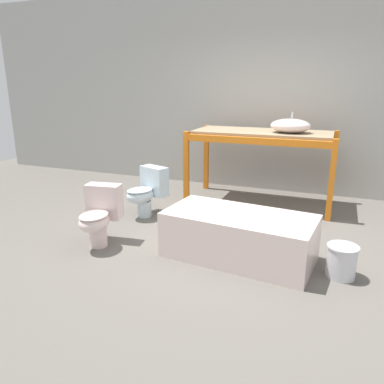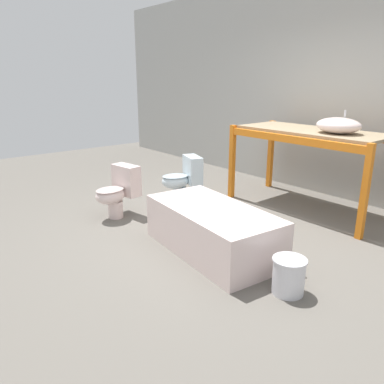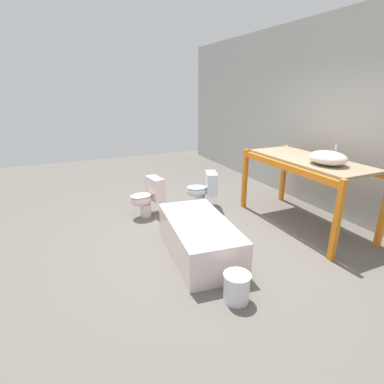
% 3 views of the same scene
% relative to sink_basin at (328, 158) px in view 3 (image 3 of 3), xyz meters
% --- Properties ---
extents(ground_plane, '(12.00, 12.00, 0.00)m').
position_rel_sink_basin_xyz_m(ground_plane, '(-0.48, -1.48, -1.16)').
color(ground_plane, '#666059').
extents(warehouse_wall_rear, '(10.80, 0.08, 3.20)m').
position_rel_sink_basin_xyz_m(warehouse_wall_rear, '(-0.48, 0.86, 0.44)').
color(warehouse_wall_rear, '#ADADA8').
rests_on(warehouse_wall_rear, ground_plane).
extents(shelving_rack, '(2.05, 0.94, 1.06)m').
position_rel_sink_basin_xyz_m(shelving_rack, '(-0.39, 0.05, -0.24)').
color(shelving_rack, orange).
rests_on(shelving_rack, ground_plane).
extents(sink_basin, '(0.54, 0.45, 0.27)m').
position_rel_sink_basin_xyz_m(sink_basin, '(0.00, 0.00, 0.00)').
color(sink_basin, silver).
rests_on(sink_basin, shelving_rack).
extents(bathtub_main, '(1.55, 0.88, 0.47)m').
position_rel_sink_basin_xyz_m(bathtub_main, '(-0.21, -1.84, -0.89)').
color(bathtub_main, silver).
rests_on(bathtub_main, ground_plane).
extents(toilet_near, '(0.51, 0.63, 0.65)m').
position_rel_sink_basin_xyz_m(toilet_near, '(-1.67, -1.06, -0.81)').
color(toilet_near, silver).
rests_on(toilet_near, ground_plane).
extents(toilet_far, '(0.42, 0.59, 0.65)m').
position_rel_sink_basin_xyz_m(toilet_far, '(-1.71, -2.08, -0.81)').
color(toilet_far, silver).
rests_on(toilet_far, ground_plane).
extents(bucket_white, '(0.28, 0.28, 0.31)m').
position_rel_sink_basin_xyz_m(bucket_white, '(0.77, -1.89, -1.00)').
color(bucket_white, silver).
rests_on(bucket_white, ground_plane).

